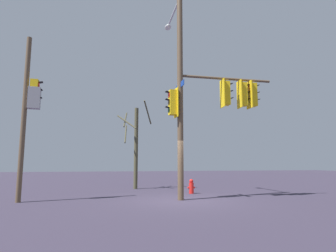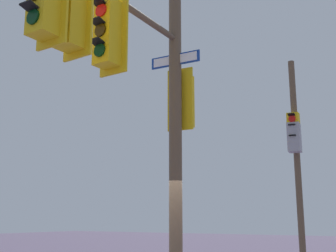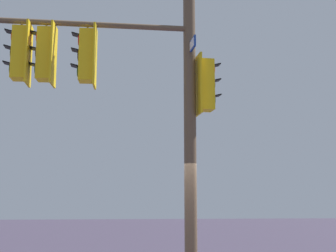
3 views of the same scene
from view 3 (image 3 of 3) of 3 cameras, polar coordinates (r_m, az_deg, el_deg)
name	(u,v)px [view 3 (image 3 of 3)]	position (r m, az deg, el deg)	size (l,w,h in m)	color
main_signal_pole_assembly	(142,49)	(9.81, -3.26, 9.57)	(5.10, 3.43, 9.40)	brown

